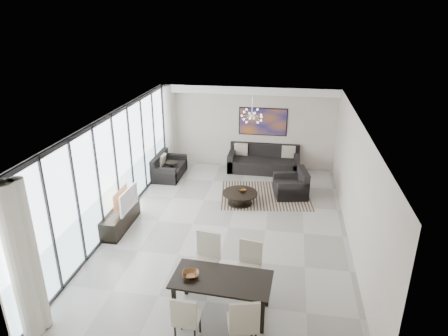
% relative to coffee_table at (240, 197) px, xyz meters
% --- Properties ---
extents(room_shell, '(6.00, 9.00, 2.90)m').
position_rel_coffee_table_xyz_m(room_shell, '(0.35, -1.39, 1.25)').
color(room_shell, '#A8A39B').
rests_on(room_shell, ground).
extents(window_wall, '(0.37, 8.95, 2.90)m').
position_rel_coffee_table_xyz_m(window_wall, '(-2.97, -1.39, 1.27)').
color(window_wall, white).
rests_on(window_wall, floor).
extents(soffit, '(5.98, 0.40, 0.26)m').
position_rel_coffee_table_xyz_m(soffit, '(-0.12, 2.91, 2.57)').
color(soffit, white).
rests_on(soffit, room_shell).
extents(painting, '(1.68, 0.04, 0.98)m').
position_rel_coffee_table_xyz_m(painting, '(0.38, 3.08, 1.45)').
color(painting, '#AB5E17').
rests_on(painting, room_shell).
extents(chandelier, '(0.66, 0.66, 0.71)m').
position_rel_coffee_table_xyz_m(chandelier, '(0.18, 1.11, 2.15)').
color(chandelier, silver).
rests_on(chandelier, room_shell).
extents(rug, '(2.90, 2.37, 0.01)m').
position_rel_coffee_table_xyz_m(rug, '(0.69, 0.68, -0.20)').
color(rug, black).
rests_on(rug, floor).
extents(coffee_table, '(1.02, 1.02, 0.36)m').
position_rel_coffee_table_xyz_m(coffee_table, '(0.00, 0.00, 0.00)').
color(coffee_table, black).
rests_on(coffee_table, floor).
extents(bowl_coffee, '(0.23, 0.23, 0.07)m').
position_rel_coffee_table_xyz_m(bowl_coffee, '(0.06, 0.08, 0.19)').
color(bowl_coffee, brown).
rests_on(bowl_coffee, coffee_table).
extents(sofa_main, '(2.43, 1.00, 0.88)m').
position_rel_coffee_table_xyz_m(sofa_main, '(0.49, 2.68, 0.10)').
color(sofa_main, black).
rests_on(sofa_main, floor).
extents(loveseat, '(0.85, 1.51, 0.75)m').
position_rel_coffee_table_xyz_m(loveseat, '(-2.66, 1.66, 0.05)').
color(loveseat, black).
rests_on(loveseat, floor).
extents(armchair, '(1.10, 1.14, 0.82)m').
position_rel_coffee_table_xyz_m(armchair, '(1.47, 0.81, 0.08)').
color(armchair, black).
rests_on(armchair, floor).
extents(side_table, '(0.41, 0.41, 0.56)m').
position_rel_coffee_table_xyz_m(side_table, '(-2.49, 1.53, 0.18)').
color(side_table, black).
rests_on(side_table, floor).
extents(tv_console, '(0.46, 1.63, 0.51)m').
position_rel_coffee_table_xyz_m(tv_console, '(-2.88, -1.85, 0.05)').
color(tv_console, black).
rests_on(tv_console, floor).
extents(television, '(0.17, 0.99, 0.57)m').
position_rel_coffee_table_xyz_m(television, '(-2.72, -1.80, 0.59)').
color(television, gray).
rests_on(television, tv_console).
extents(dining_table, '(1.85, 1.00, 0.75)m').
position_rel_coffee_table_xyz_m(dining_table, '(0.23, -4.49, 0.46)').
color(dining_table, black).
rests_on(dining_table, floor).
extents(dining_chair_sw, '(0.45, 0.45, 0.95)m').
position_rel_coffee_table_xyz_m(dining_chair_sw, '(-0.23, -5.31, 0.34)').
color(dining_chair_sw, beige).
rests_on(dining_chair_sw, floor).
extents(dining_chair_se, '(0.60, 0.60, 1.06)m').
position_rel_coffee_table_xyz_m(dining_chair_se, '(0.73, -5.33, 0.41)').
color(dining_chair_se, beige).
rests_on(dining_chair_se, floor).
extents(dining_chair_nw, '(0.58, 0.58, 1.10)m').
position_rel_coffee_table_xyz_m(dining_chair_nw, '(-0.23, -3.63, 0.43)').
color(dining_chair_nw, beige).
rests_on(dining_chair_nw, floor).
extents(dining_chair_ne, '(0.54, 0.54, 1.02)m').
position_rel_coffee_table_xyz_m(dining_chair_ne, '(0.65, -3.67, 0.39)').
color(dining_chair_ne, beige).
rests_on(dining_chair_ne, floor).
extents(bowl_dining, '(0.36, 0.36, 0.07)m').
position_rel_coffee_table_xyz_m(bowl_dining, '(-0.34, -4.52, 0.59)').
color(bowl_dining, brown).
rests_on(bowl_dining, dining_table).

